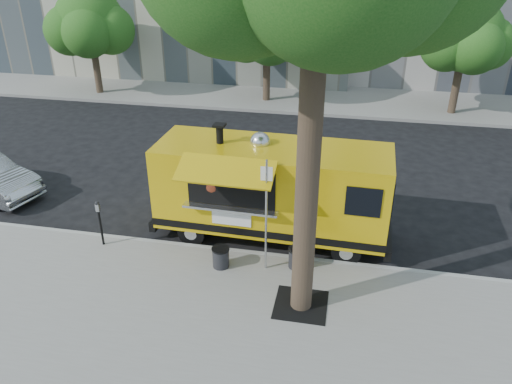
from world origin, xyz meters
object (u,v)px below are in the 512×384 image
far_tree_a (90,22)px  parking_meter (99,218)px  food_truck (271,189)px  sign_post (266,210)px  trash_bin_left (297,257)px  trash_bin_right (221,257)px  far_tree_b (267,25)px  far_tree_c (466,35)px

far_tree_a → parking_meter: far_tree_a is taller
food_truck → sign_post: bearing=-82.4°
trash_bin_left → trash_bin_right: size_ratio=1.00×
food_truck → trash_bin_left: food_truck is taller
far_tree_a → food_truck: 16.78m
sign_post → parking_meter: sign_post is taller
food_truck → trash_bin_left: bearing=-56.4°
far_tree_a → parking_meter: bearing=-62.9°
trash_bin_left → parking_meter: bearing=-179.9°
far_tree_b → sign_post: size_ratio=1.83×
far_tree_c → trash_bin_right: 16.34m
trash_bin_right → far_tree_b: bearing=95.6°
far_tree_c → trash_bin_left: 15.23m
parking_meter → food_truck: (4.37, 1.52, 0.54)m
food_truck → far_tree_c: bearing=63.1°
parking_meter → trash_bin_left: size_ratio=2.45×
far_tree_a → far_tree_b: (9.00, 0.40, 0.06)m
far_tree_b → far_tree_c: size_ratio=1.06×
far_tree_a → trash_bin_left: size_ratio=9.83×
far_tree_b → far_tree_c: bearing=-1.9°
far_tree_b → parking_meter: far_tree_b is taller
far_tree_a → parking_meter: 15.59m
far_tree_a → trash_bin_right: 17.77m
far_tree_c → sign_post: (-6.45, -13.95, -1.87)m
sign_post → trash_bin_left: size_ratio=5.51×
far_tree_b → trash_bin_right: size_ratio=10.09×
trash_bin_right → food_truck: bearing=63.1°
far_tree_b → trash_bin_left: far_tree_b is taller
far_tree_c → parking_meter: (-11.00, -13.75, -2.74)m
sign_post → trash_bin_left: bearing=15.1°
parking_meter → trash_bin_right: parking_meter is taller
parking_meter → far_tree_a: bearing=117.1°
trash_bin_left → trash_bin_right: same height
sign_post → food_truck: bearing=96.0°
food_truck → trash_bin_right: (-0.95, -1.87, -1.08)m
far_tree_c → food_truck: (-6.63, -12.23, -2.19)m
far_tree_c → trash_bin_right: (-7.58, -14.10, -3.27)m
far_tree_c → sign_post: 15.48m
far_tree_b → trash_bin_left: bearing=-76.7°
trash_bin_left → trash_bin_right: 1.93m
far_tree_c → trash_bin_left: size_ratio=9.56×
far_tree_a → trash_bin_right: far_tree_a is taller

